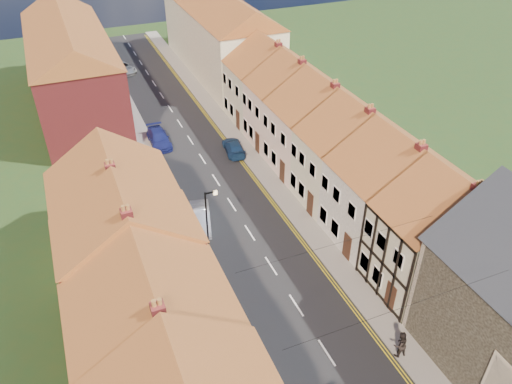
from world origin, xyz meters
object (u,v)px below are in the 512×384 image
Objects in this scene: lamppost at (208,224)px; car_distant at (122,68)px; car_mid at (200,218)px; pedestrian_left_b at (255,368)px; pedestrian_right at (400,344)px; car_far at (159,138)px; car_far_b at (234,147)px.

lamppost is 1.27× the size of car_distant.
car_mid is at bearing -109.93° from car_distant.
pedestrian_right is at bearing -20.12° from pedestrian_left_b.
pedestrian_left_b is (-8.24, 1.81, -0.05)m from pedestrian_right.
car_distant is 51.47m from pedestrian_right.
car_far is at bearing 87.71° from lamppost.
car_far is 2.52× the size of pedestrian_right.
car_distant is at bearing 88.71° from lamppost.
lamppost is 39.39m from car_distant.
car_mid is 0.92× the size of car_far.
car_far is (0.74, 18.41, -2.87)m from lamppost.
car_mid is at bearing -64.02° from pedestrian_right.
car_far reaches higher than car_far_b.
car_mid is at bearing 81.99° from lamppost.
pedestrian_left_b reaches higher than car_far_b.
car_far_b is at bearing 63.40° from lamppost.
car_mid is 2.46× the size of pedestrian_left_b.
car_distant is at bearing 103.64° from car_mid.
pedestrian_left_b is (-0.73, -9.97, -2.55)m from lamppost.
pedestrian_right is (6.78, -30.19, 0.37)m from car_far.
lamppost reaches higher than car_mid.
car_distant is at bearing 80.36° from pedestrian_left_b.
car_mid is 14.38m from pedestrian_left_b.
car_distant is 1.15× the size of car_far_b.
car_far reaches higher than car_distant.
car_mid is (0.61, 4.35, -2.83)m from lamppost.
pedestrian_right is (6.63, -51.04, 0.38)m from car_distant.
pedestrian_right is 0.45× the size of car_far_b.
car_mid reaches higher than car_far.
car_far is at bearing -109.89° from car_distant.
car_far is 20.86m from car_distant.
lamppost is 3.26× the size of pedestrian_right.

